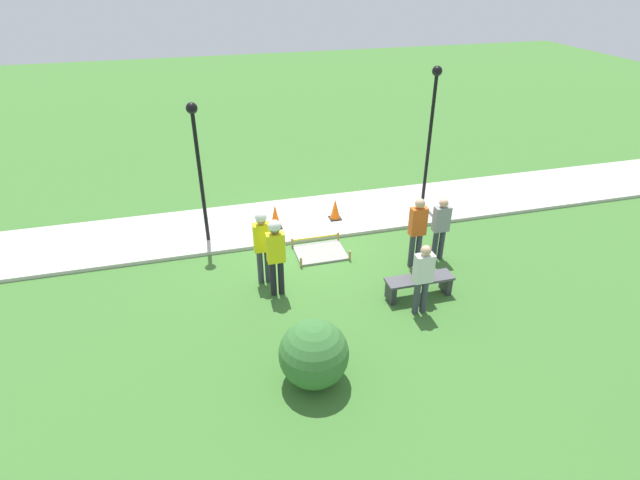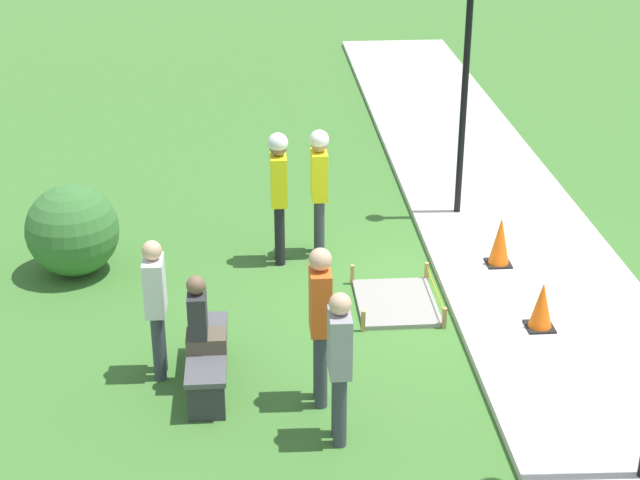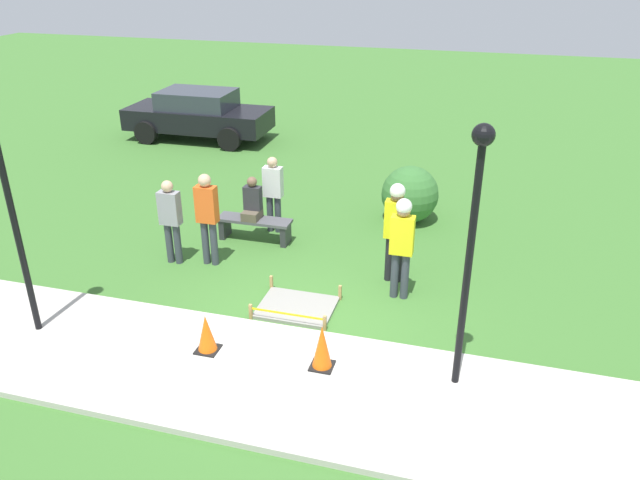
% 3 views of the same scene
% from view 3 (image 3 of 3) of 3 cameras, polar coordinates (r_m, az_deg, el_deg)
% --- Properties ---
extents(ground_plane, '(60.00, 60.00, 0.00)m').
position_cam_3_polar(ground_plane, '(10.20, -1.88, -8.45)').
color(ground_plane, '#3D702D').
extents(sidewalk, '(28.00, 2.65, 0.10)m').
position_cam_3_polar(sidewalk, '(9.16, -4.44, -12.64)').
color(sidewalk, '#BCB7AD').
rests_on(sidewalk, ground_plane).
extents(wet_concrete_patch, '(1.33, 1.07, 0.28)m').
position_cam_3_polar(wet_concrete_patch, '(10.78, -2.15, -6.16)').
color(wet_concrete_patch, gray).
rests_on(wet_concrete_patch, ground_plane).
extents(traffic_cone_near_patch, '(0.34, 0.34, 0.61)m').
position_cam_3_polar(traffic_cone_near_patch, '(9.61, -10.34, -8.40)').
color(traffic_cone_near_patch, black).
rests_on(traffic_cone_near_patch, sidewalk).
extents(traffic_cone_far_patch, '(0.34, 0.34, 0.70)m').
position_cam_3_polar(traffic_cone_far_patch, '(9.09, 0.19, -9.74)').
color(traffic_cone_far_patch, black).
rests_on(traffic_cone_far_patch, sidewalk).
extents(park_bench, '(1.57, 0.44, 0.49)m').
position_cam_3_polar(park_bench, '(13.14, -5.99, 1.34)').
color(park_bench, '#2D2D33').
rests_on(park_bench, ground_plane).
extents(person_seated_on_bench, '(0.36, 0.44, 0.89)m').
position_cam_3_polar(person_seated_on_bench, '(13.00, -6.20, 3.47)').
color(person_seated_on_bench, brown).
rests_on(person_seated_on_bench, park_bench).
extents(worker_supervisor, '(0.40, 0.27, 1.88)m').
position_cam_3_polar(worker_supervisor, '(10.70, 7.51, 0.07)').
color(worker_supervisor, '#383D47').
rests_on(worker_supervisor, ground_plane).
extents(worker_assistant, '(0.40, 0.28, 1.92)m').
position_cam_3_polar(worker_assistant, '(11.23, 6.94, 1.55)').
color(worker_assistant, black).
rests_on(worker_assistant, ground_plane).
extents(bystander_in_orange_shirt, '(0.40, 0.24, 1.85)m').
position_cam_3_polar(bystander_in_orange_shirt, '(12.00, -10.27, 2.39)').
color(bystander_in_orange_shirt, '#383D47').
rests_on(bystander_in_orange_shirt, ground_plane).
extents(bystander_in_gray_shirt, '(0.40, 0.22, 1.68)m').
position_cam_3_polar(bystander_in_gray_shirt, '(13.30, -4.30, 4.57)').
color(bystander_in_gray_shirt, '#383D47').
rests_on(bystander_in_gray_shirt, ground_plane).
extents(bystander_in_white_shirt, '(0.40, 0.22, 1.70)m').
position_cam_3_polar(bystander_in_white_shirt, '(12.24, -13.50, 2.04)').
color(bystander_in_white_shirt, '#383D47').
rests_on(bystander_in_white_shirt, ground_plane).
extents(lamppost_near, '(0.28, 0.28, 3.71)m').
position_cam_3_polar(lamppost_near, '(7.99, 13.84, 1.53)').
color(lamppost_near, black).
rests_on(lamppost_near, sidewalk).
extents(lamppost_far, '(0.28, 0.28, 4.14)m').
position_cam_3_polar(lamppost_far, '(10.00, -27.07, 5.79)').
color(lamppost_far, black).
rests_on(lamppost_far, sidewalk).
extents(parked_car_black, '(4.52, 2.07, 1.55)m').
position_cam_3_polar(parked_car_black, '(20.40, -11.06, 11.23)').
color(parked_car_black, black).
rests_on(parked_car_black, ground_plane).
extents(shrub_rounded_near, '(1.27, 1.27, 1.27)m').
position_cam_3_polar(shrub_rounded_near, '(14.05, 8.22, 4.15)').
color(shrub_rounded_near, '#387033').
rests_on(shrub_rounded_near, ground_plane).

